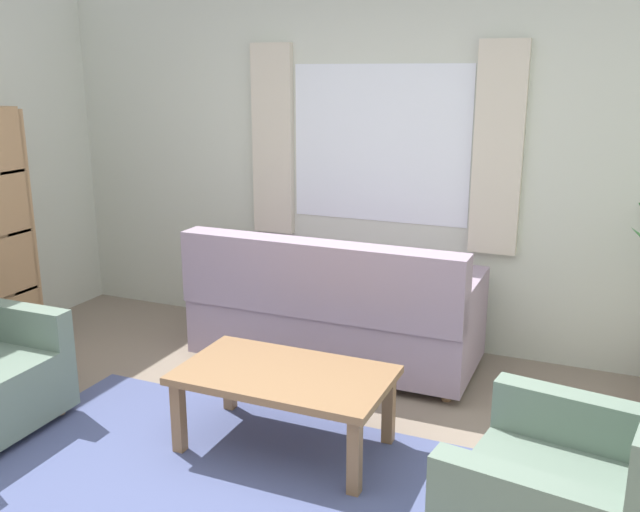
# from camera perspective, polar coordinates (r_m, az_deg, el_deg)

# --- Properties ---
(ground_plane) EXTENTS (6.24, 6.24, 0.00)m
(ground_plane) POSITION_cam_1_polar(r_m,az_deg,el_deg) (3.54, -7.63, -18.60)
(ground_plane) COLOR gray
(wall_back) EXTENTS (5.32, 0.12, 2.60)m
(wall_back) POSITION_cam_1_polar(r_m,az_deg,el_deg) (5.07, 5.09, 7.48)
(wall_back) COLOR beige
(wall_back) RESTS_ON ground_plane
(window_with_curtains) EXTENTS (1.98, 0.07, 1.40)m
(window_with_curtains) POSITION_cam_1_polar(r_m,az_deg,el_deg) (4.97, 4.82, 9.09)
(window_with_curtains) COLOR white
(area_rug) EXTENTS (2.75, 1.68, 0.01)m
(area_rug) POSITION_cam_1_polar(r_m,az_deg,el_deg) (3.54, -7.63, -18.52)
(area_rug) COLOR #4C5684
(area_rug) RESTS_ON ground_plane
(couch) EXTENTS (1.90, 0.82, 0.92)m
(couch) POSITION_cam_1_polar(r_m,az_deg,el_deg) (4.71, 1.02, -4.72)
(couch) COLOR #998499
(couch) RESTS_ON ground_plane
(armchair_right) EXTENTS (0.94, 0.95, 0.88)m
(armchair_right) POSITION_cam_1_polar(r_m,az_deg,el_deg) (2.96, 20.75, -18.74)
(armchair_right) COLOR slate
(armchair_right) RESTS_ON ground_plane
(coffee_table) EXTENTS (1.10, 0.64, 0.44)m
(coffee_table) POSITION_cam_1_polar(r_m,az_deg,el_deg) (3.69, -2.93, -10.25)
(coffee_table) COLOR olive
(coffee_table) RESTS_ON ground_plane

